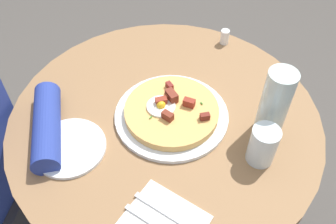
% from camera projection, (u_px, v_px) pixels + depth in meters
% --- Properties ---
extents(dining_table, '(0.85, 0.85, 0.72)m').
position_uv_depth(dining_table, '(165.00, 152.00, 1.14)').
color(dining_table, olive).
rests_on(dining_table, ground_plane).
extents(pizza_plate, '(0.31, 0.31, 0.01)m').
position_uv_depth(pizza_plate, '(171.00, 116.00, 1.00)').
color(pizza_plate, white).
rests_on(pizza_plate, dining_table).
extents(breakfast_pizza, '(0.25, 0.25, 0.05)m').
position_uv_depth(breakfast_pizza, '(171.00, 111.00, 0.99)').
color(breakfast_pizza, '#DDA659').
rests_on(breakfast_pizza, pizza_plate).
extents(bread_plate, '(0.19, 0.19, 0.01)m').
position_uv_depth(bread_plate, '(70.00, 147.00, 0.93)').
color(bread_plate, white).
rests_on(bread_plate, dining_table).
extents(napkin, '(0.20, 0.21, 0.00)m').
position_uv_depth(napkin, '(164.00, 222.00, 0.81)').
color(napkin, white).
rests_on(napkin, dining_table).
extents(knife, '(0.08, 0.17, 0.00)m').
position_uv_depth(knife, '(169.00, 214.00, 0.81)').
color(knife, silver).
rests_on(knife, napkin).
extents(water_glass, '(0.07, 0.07, 0.11)m').
position_uv_depth(water_glass, '(263.00, 145.00, 0.88)').
color(water_glass, silver).
rests_on(water_glass, dining_table).
extents(water_bottle, '(0.07, 0.07, 0.20)m').
position_uv_depth(water_bottle, '(275.00, 104.00, 0.91)').
color(water_bottle, silver).
rests_on(water_bottle, dining_table).
extents(salt_shaker, '(0.03, 0.03, 0.05)m').
position_uv_depth(salt_shaker, '(225.00, 37.00, 1.21)').
color(salt_shaker, white).
rests_on(salt_shaker, dining_table).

